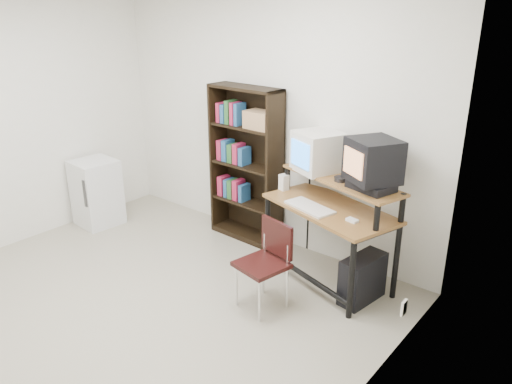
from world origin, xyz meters
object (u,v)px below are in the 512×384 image
Objects in this scene: crt_monitor at (318,152)px; crt_tv at (373,160)px; pc_tower at (362,279)px; bookshelf at (247,162)px; computer_desk at (331,211)px; school_chair at (267,257)px; mini_fridge at (97,193)px.

crt_monitor is 0.99× the size of crt_tv.
pc_tower is (0.07, -0.16, -1.02)m from crt_tv.
crt_monitor is 0.96m from bookshelf.
pc_tower is at bearing -1.78° from computer_desk.
computer_desk is at bearing -9.11° from crt_monitor.
crt_tv is 1.60m from bookshelf.
pc_tower is 1.78m from bookshelf.
crt_tv reaches higher than school_chair.
crt_monitor is 1.15× the size of pc_tower.
computer_desk is 2.85m from mini_fridge.
crt_tv is at bearing 122.35° from pc_tower.
computer_desk is at bearing 170.06° from pc_tower.
computer_desk is at bearing 86.76° from school_chair.
crt_tv is at bearing 16.09° from mini_fridge.
bookshelf reaches higher than mini_fridge.
crt_tv is 1.19m from school_chair.
computer_desk is 0.77m from school_chair.
mini_fridge is at bearing -151.16° from computer_desk.
school_chair is 0.98× the size of mini_fridge.
bookshelf reaches higher than computer_desk.
school_chair is 1.43m from bookshelf.
crt_monitor is 0.69× the size of school_chair.
computer_desk is 0.57m from crt_monitor.
computer_desk is 2.64× the size of crt_monitor.
school_chair is at bearing -40.95° from bookshelf.
mini_fridge is at bearing -149.85° from bookshelf.
crt_tv is at bearing 19.81° from computer_desk.
crt_monitor is 1.22m from pc_tower.
bookshelf reaches higher than crt_tv.
pc_tower is at bearing 54.30° from school_chair.
crt_tv is 3.30m from mini_fridge.
crt_tv is at bearing -5.58° from bookshelf.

